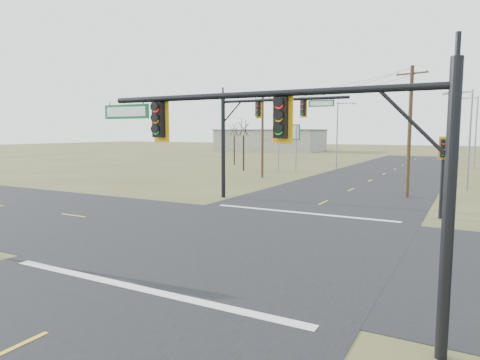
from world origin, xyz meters
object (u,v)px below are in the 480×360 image
Objects in this scene: bare_tree_b at (234,130)px; mast_arm_far at (255,124)px; streetlight_b at (474,128)px; utility_pole_far at (262,135)px; streetlight_c at (339,132)px; mast_arm_near at (287,141)px; pedestal_signal_ne at (443,160)px; bare_tree_a at (244,127)px; highway_sign at (287,138)px; streetlight_a at (467,134)px; utility_pole_near at (410,130)px.

mast_arm_far is at bearing -58.09° from bare_tree_b.
streetlight_b is at bearing 83.01° from mast_arm_far.
streetlight_c is (4.57, 14.36, 0.30)m from utility_pole_far.
mast_arm_near is 36.87m from utility_pole_far.
pedestal_signal_ne is 33.67m from bare_tree_a.
utility_pole_far is at bearing -51.17° from bare_tree_b.
mast_arm_near is 48.82m from streetlight_c.
streetlight_b reaches higher than pedestal_signal_ne.
pedestal_signal_ne is 0.80× the size of highway_sign.
mast_arm_near is 1.51× the size of bare_tree_b.
highway_sign is at bearing 175.06° from streetlight_a.
bare_tree_a is 10.28m from bare_tree_b.
bare_tree_b is (-32.19, 15.81, 0.55)m from streetlight_a.
bare_tree_b is at bearing -153.34° from streetlight_b.
streetlight_b is at bearing 16.47° from bare_tree_b.
streetlight_c is 16.54m from bare_tree_b.
bare_tree_a is (-25.10, 22.32, 2.23)m from pedestal_signal_ne.
highway_sign is 0.70× the size of streetlight_a.
utility_pole_near reaches higher than mast_arm_near.
streetlight_a is (1.02, 14.81, 1.42)m from pedestal_signal_ne.
utility_pole_near reaches higher than pedestal_signal_ne.
streetlight_a is at bearing -80.96° from streetlight_b.
bare_tree_b is at bearing 128.83° from utility_pole_far.
pedestal_signal_ne is at bearing -81.99° from streetlight_b.
streetlight_c is (-15.66, 15.31, 0.22)m from streetlight_a.
utility_pole_far is 8.29m from highway_sign.
streetlight_a is 1.28× the size of bare_tree_b.
streetlight_b is (14.30, 39.22, -0.13)m from mast_arm_far.
utility_pole_near is at bearing -25.27° from utility_pole_far.
pedestal_signal_ne is 0.53× the size of utility_pole_far.
mast_arm_far is 41.75m from streetlight_b.
utility_pole_far is at bearing 130.42° from pedestal_signal_ne.
streetlight_b is 1.46× the size of bare_tree_b.
streetlight_c is at bearing -137.64° from streetlight_b.
mast_arm_far is 13.01m from pedestal_signal_ne.
utility_pole_far reaches higher than pedestal_signal_ne.
streetlight_c is (-1.87, 29.05, -0.59)m from mast_arm_far.
streetlight_a is at bearing 57.93° from mast_arm_far.
pedestal_signal_ne is 0.68× the size of bare_tree_a.
highway_sign is 0.84× the size of bare_tree_a.
utility_pole_far reaches higher than bare_tree_a.
utility_pole_near is 25.00m from streetlight_c.
utility_pole_far is 8.87m from bare_tree_a.
utility_pole_near is at bearing -32.70° from bare_tree_a.
mast_arm_far is 34.81m from bare_tree_b.
pedestal_signal_ne is 0.71× the size of bare_tree_b.
highway_sign is at bearing 92.79° from utility_pole_far.
highway_sign is at bearing 119.01° from pedestal_signal_ne.
mast_arm_near is 1.43× the size of bare_tree_a.
highway_sign is 13.36m from bare_tree_b.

